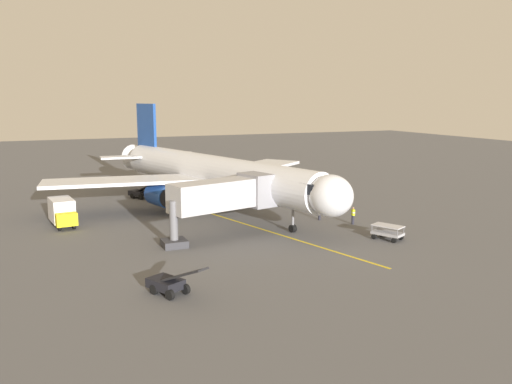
{
  "coord_description": "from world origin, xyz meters",
  "views": [
    {
      "loc": [
        18.6,
        58.03,
        12.17
      ],
      "look_at": [
        -1.65,
        10.61,
        3.0
      ],
      "focal_mm": 37.0,
      "sensor_mm": 36.0,
      "label": 1
    }
  ],
  "objects_px": {
    "belt_loader_starboard_side": "(140,192)",
    "baggage_cart_rear_apron": "(388,232)",
    "box_truck_near_nose": "(63,212)",
    "jet_bridge": "(229,195)",
    "ground_crew_wing_walker": "(320,211)",
    "belt_loader_portside": "(169,283)",
    "ground_crew_marshaller": "(353,215)",
    "airplane": "(210,173)"
  },
  "relations": [
    {
      "from": "baggage_cart_rear_apron",
      "to": "airplane",
      "type": "bearing_deg",
      "value": -62.0
    },
    {
      "from": "jet_bridge",
      "to": "ground_crew_marshaller",
      "type": "bearing_deg",
      "value": 177.57
    },
    {
      "from": "jet_bridge",
      "to": "ground_crew_marshaller",
      "type": "xyz_separation_m",
      "value": [
        -12.69,
        0.54,
        -2.88
      ]
    },
    {
      "from": "jet_bridge",
      "to": "ground_crew_wing_walker",
      "type": "height_order",
      "value": "jet_bridge"
    },
    {
      "from": "belt_loader_starboard_side",
      "to": "baggage_cart_rear_apron",
      "type": "distance_m",
      "value": 32.34
    },
    {
      "from": "belt_loader_starboard_side",
      "to": "baggage_cart_rear_apron",
      "type": "height_order",
      "value": "belt_loader_starboard_side"
    },
    {
      "from": "baggage_cart_rear_apron",
      "to": "box_truck_near_nose",
      "type": "bearing_deg",
      "value": -32.44
    },
    {
      "from": "box_truck_near_nose",
      "to": "belt_loader_starboard_side",
      "type": "distance_m",
      "value": 15.11
    },
    {
      "from": "jet_bridge",
      "to": "baggage_cart_rear_apron",
      "type": "distance_m",
      "value": 14.28
    },
    {
      "from": "jet_bridge",
      "to": "baggage_cart_rear_apron",
      "type": "height_order",
      "value": "jet_bridge"
    },
    {
      "from": "ground_crew_wing_walker",
      "to": "belt_loader_portside",
      "type": "height_order",
      "value": "belt_loader_portside"
    },
    {
      "from": "ground_crew_marshaller",
      "to": "ground_crew_wing_walker",
      "type": "bearing_deg",
      "value": -54.14
    },
    {
      "from": "airplane",
      "to": "jet_bridge",
      "type": "xyz_separation_m",
      "value": [
        2.28,
        12.28,
        -0.24
      ]
    },
    {
      "from": "belt_loader_starboard_side",
      "to": "ground_crew_marshaller",
      "type": "bearing_deg",
      "value": 126.95
    },
    {
      "from": "box_truck_near_nose",
      "to": "ground_crew_wing_walker",
      "type": "bearing_deg",
      "value": 162.74
    },
    {
      "from": "belt_loader_starboard_side",
      "to": "baggage_cart_rear_apron",
      "type": "bearing_deg",
      "value": 119.97
    },
    {
      "from": "airplane",
      "to": "belt_loader_starboard_side",
      "type": "xyz_separation_m",
      "value": [
        6.13,
        -9.17,
        -3.29
      ]
    },
    {
      "from": "ground_crew_marshaller",
      "to": "ground_crew_wing_walker",
      "type": "distance_m",
      "value": 3.57
    },
    {
      "from": "belt_loader_portside",
      "to": "airplane",
      "type": "bearing_deg",
      "value": -113.99
    },
    {
      "from": "belt_loader_portside",
      "to": "baggage_cart_rear_apron",
      "type": "bearing_deg",
      "value": -165.68
    },
    {
      "from": "box_truck_near_nose",
      "to": "baggage_cart_rear_apron",
      "type": "distance_m",
      "value": 30.58
    },
    {
      "from": "airplane",
      "to": "belt_loader_portside",
      "type": "bearing_deg",
      "value": 66.01
    },
    {
      "from": "ground_crew_wing_walker",
      "to": "belt_loader_portside",
      "type": "relative_size",
      "value": 0.37
    },
    {
      "from": "airplane",
      "to": "belt_loader_starboard_side",
      "type": "height_order",
      "value": "airplane"
    },
    {
      "from": "box_truck_near_nose",
      "to": "belt_loader_starboard_side",
      "type": "xyz_separation_m",
      "value": [
        -9.65,
        -11.61,
        -0.67
      ]
    },
    {
      "from": "jet_bridge",
      "to": "belt_loader_starboard_side",
      "type": "bearing_deg",
      "value": -79.81
    },
    {
      "from": "jet_bridge",
      "to": "belt_loader_portside",
      "type": "bearing_deg",
      "value": 54.47
    },
    {
      "from": "airplane",
      "to": "belt_loader_portside",
      "type": "distance_m",
      "value": 26.62
    },
    {
      "from": "jet_bridge",
      "to": "ground_crew_wing_walker",
      "type": "xyz_separation_m",
      "value": [
        -10.6,
        -2.35,
        -2.88
      ]
    },
    {
      "from": "jet_bridge",
      "to": "belt_loader_portside",
      "type": "distance_m",
      "value": 14.88
    },
    {
      "from": "box_truck_near_nose",
      "to": "belt_loader_starboard_side",
      "type": "relative_size",
      "value": 1.05
    },
    {
      "from": "ground_crew_wing_walker",
      "to": "jet_bridge",
      "type": "bearing_deg",
      "value": 12.52
    },
    {
      "from": "airplane",
      "to": "ground_crew_marshaller",
      "type": "bearing_deg",
      "value": 129.07
    },
    {
      "from": "airplane",
      "to": "belt_loader_starboard_side",
      "type": "bearing_deg",
      "value": -56.23
    },
    {
      "from": "ground_crew_wing_walker",
      "to": "belt_loader_starboard_side",
      "type": "distance_m",
      "value": 23.96
    },
    {
      "from": "airplane",
      "to": "ground_crew_marshaller",
      "type": "relative_size",
      "value": 23.24
    },
    {
      "from": "ground_crew_marshaller",
      "to": "belt_loader_portside",
      "type": "xyz_separation_m",
      "value": [
        21.15,
        11.32,
        -0.17
      ]
    },
    {
      "from": "jet_bridge",
      "to": "ground_crew_marshaller",
      "type": "height_order",
      "value": "jet_bridge"
    },
    {
      "from": "airplane",
      "to": "ground_crew_wing_walker",
      "type": "xyz_separation_m",
      "value": [
        -8.32,
        9.93,
        -3.12
      ]
    },
    {
      "from": "ground_crew_wing_walker",
      "to": "ground_crew_marshaller",
      "type": "bearing_deg",
      "value": 125.86
    },
    {
      "from": "ground_crew_marshaller",
      "to": "baggage_cart_rear_apron",
      "type": "height_order",
      "value": "ground_crew_marshaller"
    },
    {
      "from": "ground_crew_marshaller",
      "to": "baggage_cart_rear_apron",
      "type": "xyz_separation_m",
      "value": [
        0.39,
        6.02,
        -0.23
      ]
    }
  ]
}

